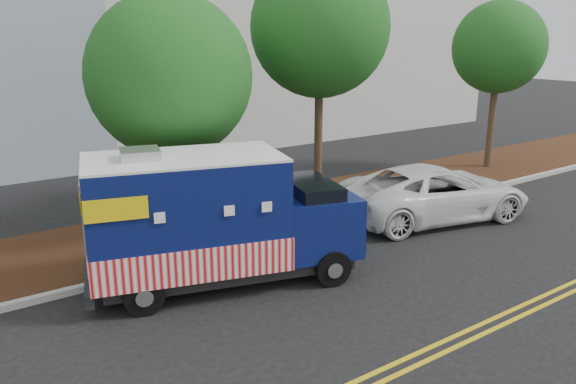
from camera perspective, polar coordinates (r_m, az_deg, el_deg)
ground at (r=12.63m, az=-7.67°, el=-9.49°), size 120.00×120.00×0.00m
curb at (r=13.76m, az=-10.40°, el=-7.09°), size 120.00×0.18×0.15m
mulch_strip at (r=15.58m, az=-13.67°, el=-4.52°), size 120.00×4.00×0.15m
tree_b at (r=14.89m, az=-11.92°, el=11.42°), size 4.22×4.22×6.43m
tree_c at (r=17.64m, az=3.26°, el=16.30°), size 4.22×4.22×7.65m
tree_d at (r=23.77m, az=20.62°, el=13.58°), size 3.54×3.54×6.63m
food_truck at (r=12.28m, az=-7.83°, el=-3.09°), size 6.30×3.68×3.14m
white_car at (r=17.27m, az=14.69°, el=-0.04°), size 6.24×3.90×1.61m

